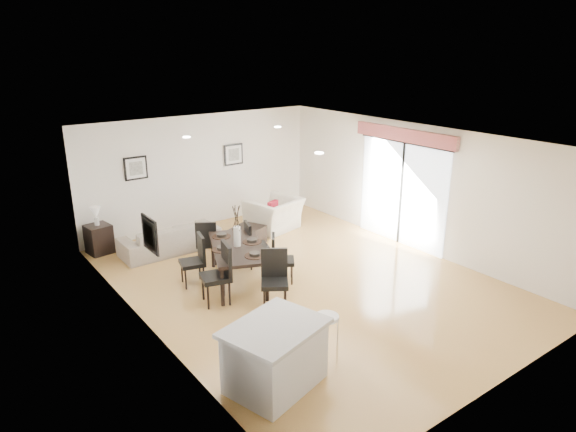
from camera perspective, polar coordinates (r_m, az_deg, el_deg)
ground at (r=9.80m, az=1.67°, el=-7.15°), size 8.00×8.00×0.00m
wall_back at (r=12.56m, az=-9.64°, el=4.94°), size 6.00×0.04×2.70m
wall_front at (r=6.85m, az=23.10°, el=-8.05°), size 6.00×0.04×2.70m
wall_left at (r=7.91m, az=-15.66°, el=-3.66°), size 0.04×8.00×2.70m
wall_right at (r=11.32m, az=13.79°, el=3.18°), size 0.04×8.00×2.70m
ceiling at (r=8.96m, az=1.83°, el=8.61°), size 6.00×8.00×0.02m
sofa at (r=11.30m, az=-13.00°, el=-2.36°), size 2.11×0.84×0.61m
armchair at (r=12.27m, az=-1.55°, el=0.18°), size 1.40×1.29×0.77m
courtyard_plant_a at (r=13.11m, az=22.95°, el=-0.30°), size 0.69×0.62×0.69m
courtyard_plant_b at (r=14.34m, az=18.37°, el=1.56°), size 0.43×0.43×0.59m
dining_table at (r=9.48m, az=-5.64°, el=-3.74°), size 1.51×1.98×0.74m
dining_chair_wnear at (r=8.85m, az=-7.51°, el=-6.00°), size 0.58×0.58×1.06m
dining_chair_wfar at (r=9.60m, az=-10.16°, el=-4.51°), size 0.52×0.52×0.95m
dining_chair_enear at (r=9.55m, az=-1.03°, el=-4.47°), size 0.57×0.57×0.92m
dining_chair_efar at (r=10.21m, az=-3.92°, el=-2.90°), size 0.53×0.53×0.93m
dining_chair_head at (r=8.69m, az=-1.51°, el=-6.58°), size 0.62×0.62×1.00m
dining_chair_foot at (r=10.43m, az=-9.00°, el=-2.65°), size 0.58×0.58×0.93m
vase at (r=9.34m, az=-5.71°, el=-1.50°), size 1.00×1.53×0.78m
coffee_table at (r=11.35m, az=-4.91°, el=-2.44°), size 1.14×0.95×0.39m
side_table at (r=11.64m, az=-20.26°, el=-2.41°), size 0.53×0.53×0.63m
table_lamp at (r=11.45m, az=-20.57°, el=0.28°), size 0.21×0.21×0.41m
cushion at (r=12.06m, az=-1.69°, el=0.93°), size 0.34×0.21×0.32m
kitchen_island at (r=6.84m, az=-1.44°, el=-15.24°), size 1.46×1.26×0.88m
bar_stool at (r=7.19m, az=4.32°, el=-11.69°), size 0.33×0.33×0.73m
framed_print_back_left at (r=11.85m, az=-16.56°, el=5.12°), size 0.52×0.04×0.52m
framed_print_back_right at (r=12.89m, az=-6.08°, el=6.81°), size 0.52×0.04×0.52m
framed_print_left_wall at (r=7.63m, az=-15.09°, el=-2.00°), size 0.04×0.52×0.52m
sliding_door at (r=11.40m, az=12.61°, el=5.00°), size 0.12×2.70×2.57m
courtyard at (r=14.40m, az=19.20°, el=4.15°), size 6.00×6.00×2.00m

